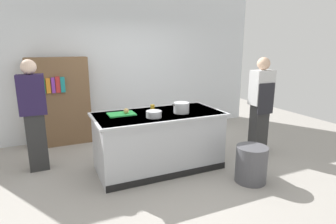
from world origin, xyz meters
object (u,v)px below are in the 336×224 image
object	(u,v)px
trash_bin	(251,164)
person_chef	(261,104)
bookshelf	(60,102)
person_guest	(34,113)
mixing_bowl	(154,114)
juice_cup	(152,108)
onion	(126,111)
stock_pot	(181,108)

from	to	relation	value
trash_bin	person_chef	bearing A→B (deg)	43.85
person_chef	bookshelf	bearing A→B (deg)	45.93
trash_bin	person_chef	xyz separation A→B (m)	(0.86, 0.82, 0.65)
bookshelf	person_guest	bearing A→B (deg)	-111.89
mixing_bowl	person_chef	xyz separation A→B (m)	(2.04, 0.06, -0.03)
person_chef	person_guest	bearing A→B (deg)	63.71
juice_cup	person_guest	bearing A→B (deg)	162.64
mixing_bowl	onion	bearing A→B (deg)	136.37
trash_bin	person_guest	xyz separation A→B (m)	(-2.77, 1.69, 0.65)
stock_pot	juice_cup	world-z (taller)	stock_pot
trash_bin	person_chef	size ratio (longest dim) A/B	0.31
stock_pot	person_chef	size ratio (longest dim) A/B	0.18
mixing_bowl	bookshelf	bearing A→B (deg)	120.12
mixing_bowl	juice_cup	bearing A→B (deg)	71.79
stock_pot	mixing_bowl	xyz separation A→B (m)	(-0.48, -0.08, -0.03)
trash_bin	person_guest	bearing A→B (deg)	148.62
stock_pot	bookshelf	xyz separation A→B (m)	(-1.64, 1.92, -0.13)
juice_cup	trash_bin	size ratio (longest dim) A/B	0.19
stock_pot	bookshelf	world-z (taller)	bookshelf
mixing_bowl	person_chef	world-z (taller)	person_chef
juice_cup	bookshelf	world-z (taller)	bookshelf
person_chef	person_guest	size ratio (longest dim) A/B	1.00
person_guest	bookshelf	world-z (taller)	person_guest
trash_bin	bookshelf	bearing A→B (deg)	130.30
bookshelf	person_chef	bearing A→B (deg)	-31.20
juice_cup	person_chef	bearing A→B (deg)	-9.78
mixing_bowl	trash_bin	size ratio (longest dim) A/B	0.43
onion	stock_pot	bearing A→B (deg)	-16.00
person_chef	person_guest	xyz separation A→B (m)	(-3.63, 0.87, -0.00)
juice_cup	bookshelf	distance (m)	2.06
bookshelf	stock_pot	bearing A→B (deg)	-49.46
person_chef	person_guest	world-z (taller)	same
onion	person_guest	world-z (taller)	person_guest
onion	person_chef	xyz separation A→B (m)	(2.37, -0.25, -0.05)
onion	stock_pot	world-z (taller)	stock_pot
trash_bin	person_guest	distance (m)	3.31
onion	bookshelf	world-z (taller)	bookshelf
trash_bin	person_chef	distance (m)	1.36
stock_pot	trash_bin	xyz separation A→B (m)	(0.70, -0.84, -0.72)
onion	bookshelf	bearing A→B (deg)	116.30
stock_pot	person_guest	distance (m)	2.24
mixing_bowl	person_chef	bearing A→B (deg)	1.69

